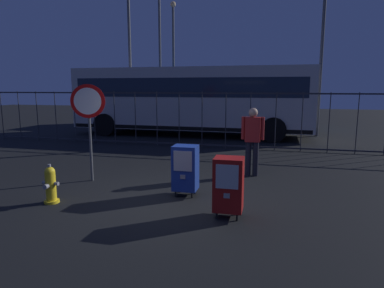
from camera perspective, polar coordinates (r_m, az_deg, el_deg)
ground_plane at (r=6.69m, az=-4.98°, el=-9.20°), size 60.00×60.00×0.00m
fire_hydrant at (r=6.86m, az=-22.95°, el=-6.41°), size 0.33×0.32×0.75m
newspaper_box_primary at (r=6.70m, az=-1.13°, el=-4.07°), size 0.48×0.42×1.02m
newspaper_box_secondary at (r=5.63m, az=6.23°, el=-6.82°), size 0.48×0.42×1.02m
stop_sign at (r=7.96m, az=-17.20°, el=5.19°), size 0.71×0.31×2.23m
pedestrian at (r=8.26m, az=10.26°, el=1.05°), size 0.55×0.22×1.67m
fence_barrier at (r=11.98m, az=3.73°, el=4.15°), size 18.03×0.04×2.00m
bus_near at (r=15.19m, az=-0.14°, el=7.94°), size 10.54×2.93×3.00m
bus_far at (r=19.09m, az=4.46°, el=8.26°), size 10.60×3.15×3.00m
street_light_near_left at (r=16.02m, az=21.49°, el=18.61°), size 0.32×0.32×8.50m
street_light_near_right at (r=19.70m, az=-5.49°, el=15.78°), size 0.32×0.32×7.42m
street_light_far_left at (r=20.32m, az=-3.17°, el=15.00°), size 0.32×0.32×7.00m
street_light_far_right at (r=17.45m, az=-10.60°, el=16.65°), size 0.32×0.32×7.53m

